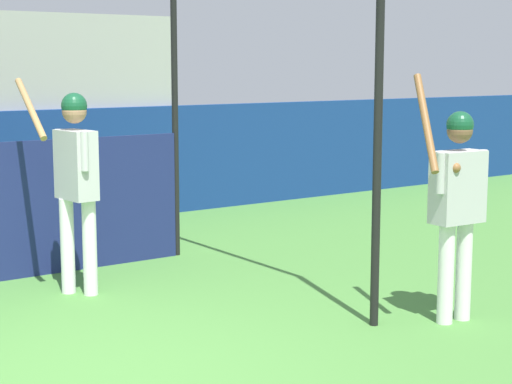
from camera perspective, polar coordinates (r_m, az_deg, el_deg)
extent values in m
plane|color=#477F38|center=(6.07, -10.96, -12.06)|extent=(60.00, 60.00, 0.00)
cube|color=navy|center=(11.88, -14.52, 5.67)|extent=(0.45, 0.40, 0.10)
cube|color=navy|center=(12.04, -14.87, 6.79)|extent=(0.45, 0.06, 0.40)
cube|color=navy|center=(12.08, -12.08, 5.79)|extent=(0.45, 0.40, 0.10)
cube|color=navy|center=(12.24, -12.45, 6.89)|extent=(0.45, 0.06, 0.40)
cube|color=navy|center=(12.31, -9.71, 5.91)|extent=(0.45, 0.40, 0.10)
cube|color=navy|center=(12.47, -10.10, 6.99)|extent=(0.45, 0.06, 0.40)
cube|color=navy|center=(12.62, -15.90, 7.58)|extent=(0.45, 0.40, 0.10)
cube|color=navy|center=(12.79, -16.22, 8.61)|extent=(0.45, 0.06, 0.40)
cube|color=navy|center=(12.81, -13.57, 7.68)|extent=(0.45, 0.40, 0.10)
cube|color=navy|center=(12.98, -13.90, 8.69)|extent=(0.45, 0.06, 0.40)
cube|color=navy|center=(13.03, -11.30, 7.76)|extent=(0.45, 0.40, 0.10)
cube|color=navy|center=(13.19, -11.65, 8.76)|extent=(0.45, 0.06, 0.40)
cube|color=navy|center=(13.56, -14.90, 9.35)|extent=(0.45, 0.40, 0.10)
cube|color=navy|center=(13.73, -15.21, 10.29)|extent=(0.45, 0.06, 0.40)
cube|color=navy|center=(13.76, -12.73, 9.41)|extent=(0.45, 0.40, 0.10)
cube|color=navy|center=(13.94, -13.05, 10.34)|extent=(0.45, 0.06, 0.40)
cylinder|color=black|center=(6.86, 8.13, 3.95)|extent=(0.07, 0.07, 3.16)
cylinder|color=black|center=(9.44, -5.42, 5.22)|extent=(0.07, 0.07, 3.16)
cube|color=navy|center=(8.82, -14.65, -1.11)|extent=(3.25, 0.03, 1.37)
cylinder|color=white|center=(8.03, -11.02, -3.65)|extent=(0.14, 0.14, 0.89)
cylinder|color=white|center=(8.14, -12.46, -3.53)|extent=(0.14, 0.14, 0.89)
cube|color=#B7B7B7|center=(7.97, -11.91, 1.78)|extent=(0.27, 0.46, 0.63)
sphere|color=#A37556|center=(7.92, -12.02, 5.29)|extent=(0.22, 0.22, 0.22)
sphere|color=#144C2D|center=(7.92, -12.03, 5.65)|extent=(0.23, 0.23, 0.23)
cylinder|color=#B7B7B7|center=(7.73, -11.35, 2.66)|extent=(0.08, 0.08, 0.35)
cylinder|color=#B7B7B7|center=(8.13, -13.00, 2.89)|extent=(0.08, 0.08, 0.35)
cylinder|color=#AD7F4C|center=(8.01, -14.79, 5.40)|extent=(0.11, 0.74, 0.54)
sphere|color=#AD7F4C|center=(8.13, -12.36, 3.79)|extent=(0.08, 0.08, 0.08)
cylinder|color=white|center=(7.34, 13.68, -5.12)|extent=(0.14, 0.14, 0.83)
cylinder|color=white|center=(7.20, 12.55, -5.35)|extent=(0.14, 0.14, 0.83)
cube|color=#B7B7B7|center=(7.14, 13.31, 0.33)|extent=(0.46, 0.24, 0.59)
sphere|color=brown|center=(7.09, 13.44, 4.01)|extent=(0.21, 0.21, 0.21)
sphere|color=#144C2D|center=(7.09, 13.45, 4.39)|extent=(0.22, 0.22, 0.22)
cylinder|color=#B7B7B7|center=(7.27, 14.88, 1.47)|extent=(0.07, 0.07, 0.32)
cylinder|color=#B7B7B7|center=(6.93, 12.20, 1.23)|extent=(0.07, 0.07, 0.32)
cylinder|color=brown|center=(6.84, 11.27, 4.57)|extent=(0.32, 0.52, 0.76)
sphere|color=brown|center=(6.95, 13.16, 1.58)|extent=(0.08, 0.08, 0.08)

